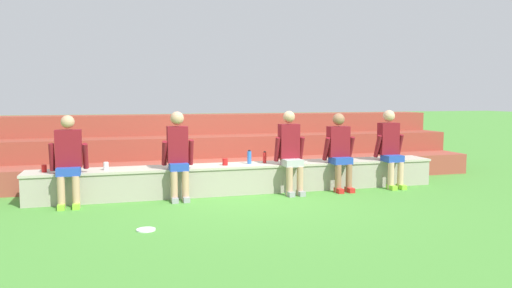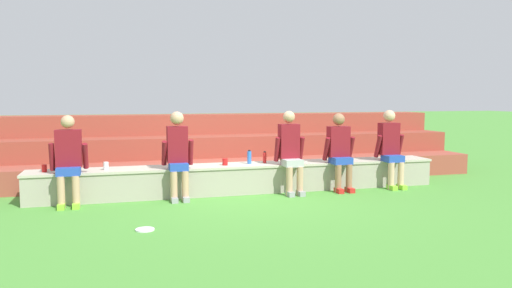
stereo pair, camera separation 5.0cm
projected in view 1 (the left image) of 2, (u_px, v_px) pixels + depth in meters
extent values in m
plane|color=#4C9338|center=(249.00, 195.00, 8.28)|extent=(80.00, 80.00, 0.00)
cube|color=#A8A08E|center=(244.00, 178.00, 8.54)|extent=(7.06, 0.59, 0.49)
cube|color=#BCB39F|center=(244.00, 165.00, 8.52)|extent=(7.10, 0.63, 0.04)
cube|color=#9D4637|center=(231.00, 171.00, 9.53)|extent=(10.28, 0.79, 0.42)
cube|color=brown|center=(222.00, 156.00, 10.27)|extent=(10.28, 0.79, 0.84)
cube|color=brown|center=(214.00, 142.00, 11.00)|extent=(10.28, 0.79, 1.27)
cylinder|color=tan|center=(61.00, 193.00, 7.25)|extent=(0.11, 0.11, 0.49)
cylinder|color=tan|center=(76.00, 192.00, 7.30)|extent=(0.11, 0.11, 0.49)
cube|color=#8CD833|center=(61.00, 207.00, 7.23)|extent=(0.10, 0.22, 0.08)
cube|color=#8CD833|center=(76.00, 206.00, 7.29)|extent=(0.10, 0.22, 0.08)
cube|color=#2347B2|center=(69.00, 171.00, 7.37)|extent=(0.34, 0.31, 0.12)
cube|color=maroon|center=(69.00, 148.00, 7.46)|extent=(0.38, 0.20, 0.56)
sphere|color=tan|center=(68.00, 122.00, 7.42)|extent=(0.20, 0.20, 0.20)
cylinder|color=maroon|center=(52.00, 157.00, 7.39)|extent=(0.08, 0.15, 0.43)
cylinder|color=maroon|center=(85.00, 156.00, 7.52)|extent=(0.08, 0.24, 0.42)
cylinder|color=tan|center=(174.00, 187.00, 7.73)|extent=(0.11, 0.11, 0.49)
cylinder|color=tan|center=(186.00, 186.00, 7.78)|extent=(0.11, 0.11, 0.49)
cube|color=#99999E|center=(175.00, 200.00, 7.71)|extent=(0.10, 0.22, 0.08)
cube|color=#99999E|center=(186.00, 199.00, 7.76)|extent=(0.10, 0.22, 0.08)
cube|color=#2347B2|center=(179.00, 167.00, 7.84)|extent=(0.29, 0.29, 0.12)
cube|color=maroon|center=(177.00, 144.00, 7.91)|extent=(0.33, 0.20, 0.59)
sphere|color=tan|center=(177.00, 118.00, 7.87)|extent=(0.22, 0.22, 0.22)
cylinder|color=maroon|center=(164.00, 153.00, 7.84)|extent=(0.08, 0.24, 0.42)
cylinder|color=maroon|center=(191.00, 152.00, 7.96)|extent=(0.08, 0.19, 0.43)
cylinder|color=tan|center=(290.00, 181.00, 8.21)|extent=(0.11, 0.11, 0.49)
cylinder|color=tan|center=(300.00, 181.00, 8.26)|extent=(0.11, 0.11, 0.49)
cube|color=#99999E|center=(290.00, 194.00, 8.19)|extent=(0.10, 0.22, 0.08)
cube|color=#99999E|center=(301.00, 193.00, 8.24)|extent=(0.10, 0.22, 0.08)
cube|color=#B2B2B7|center=(292.00, 163.00, 8.34)|extent=(0.31, 0.35, 0.12)
cube|color=maroon|center=(289.00, 141.00, 8.46)|extent=(0.34, 0.20, 0.59)
sphere|color=tan|center=(289.00, 117.00, 8.42)|extent=(0.21, 0.21, 0.21)
cylinder|color=maroon|center=(277.00, 149.00, 8.39)|extent=(0.08, 0.17, 0.43)
cylinder|color=maroon|center=(301.00, 149.00, 8.51)|extent=(0.08, 0.19, 0.43)
cylinder|color=#996B4C|center=(338.00, 179.00, 8.50)|extent=(0.11, 0.11, 0.49)
cylinder|color=#996B4C|center=(349.00, 178.00, 8.56)|extent=(0.11, 0.11, 0.49)
cube|color=red|center=(339.00, 191.00, 8.48)|extent=(0.10, 0.22, 0.08)
cube|color=red|center=(350.00, 190.00, 8.54)|extent=(0.10, 0.22, 0.08)
cube|color=#2347B2|center=(341.00, 160.00, 8.62)|extent=(0.34, 0.31, 0.12)
cube|color=maroon|center=(338.00, 142.00, 8.69)|extent=(0.38, 0.20, 0.54)
sphere|color=#996B4C|center=(339.00, 119.00, 8.65)|extent=(0.21, 0.21, 0.21)
cylinder|color=maroon|center=(326.00, 149.00, 8.62)|extent=(0.08, 0.21, 0.42)
cylinder|color=maroon|center=(351.00, 148.00, 8.75)|extent=(0.08, 0.21, 0.42)
cylinder|color=#DBAD89|center=(391.00, 176.00, 8.79)|extent=(0.11, 0.11, 0.49)
cylinder|color=#DBAD89|center=(400.00, 175.00, 8.85)|extent=(0.11, 0.11, 0.49)
cube|color=#8CD833|center=(392.00, 187.00, 8.77)|extent=(0.10, 0.22, 0.08)
cube|color=#8CD833|center=(401.00, 187.00, 8.83)|extent=(0.10, 0.22, 0.08)
cube|color=#2347B2|center=(392.00, 158.00, 8.91)|extent=(0.32, 0.31, 0.12)
cube|color=maroon|center=(388.00, 139.00, 9.02)|extent=(0.35, 0.20, 0.58)
sphere|color=#DBAD89|center=(389.00, 116.00, 8.98)|extent=(0.21, 0.21, 0.21)
cylinder|color=maroon|center=(378.00, 146.00, 8.95)|extent=(0.08, 0.21, 0.42)
cylinder|color=maroon|center=(400.00, 146.00, 9.08)|extent=(0.08, 0.20, 0.43)
cylinder|color=red|center=(265.00, 158.00, 8.64)|extent=(0.06, 0.06, 0.19)
cylinder|color=black|center=(265.00, 152.00, 8.63)|extent=(0.04, 0.04, 0.02)
cylinder|color=blue|center=(249.00, 157.00, 8.55)|extent=(0.07, 0.07, 0.22)
cylinder|color=black|center=(249.00, 151.00, 8.54)|extent=(0.04, 0.04, 0.02)
cylinder|color=white|center=(106.00, 166.00, 7.82)|extent=(0.08, 0.08, 0.13)
cylinder|color=red|center=(44.00, 169.00, 7.59)|extent=(0.08, 0.08, 0.12)
cylinder|color=red|center=(225.00, 162.00, 8.36)|extent=(0.09, 0.09, 0.12)
cylinder|color=white|center=(146.00, 230.00, 6.10)|extent=(0.24, 0.24, 0.02)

